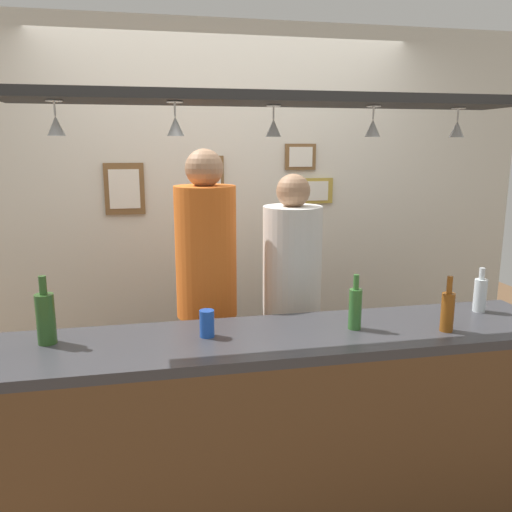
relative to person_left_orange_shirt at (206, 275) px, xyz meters
name	(u,v)px	position (x,y,z in m)	size (l,w,h in m)	color
ground_plane	(260,474)	(0.24, -0.32, -1.07)	(8.00, 8.00, 0.00)	brown
back_wall	(228,216)	(0.24, 0.78, 0.23)	(4.40, 0.06, 2.60)	silver
bar_counter	(283,412)	(0.24, -0.82, -0.42)	(2.70, 0.55, 0.95)	#38383D
overhead_glass_rack	(275,99)	(0.24, -0.62, 0.91)	(2.20, 0.36, 0.04)	black
hanging_wineglass_far_left	(56,125)	(-0.64, -0.65, 0.79)	(0.07, 0.07, 0.13)	silver
hanging_wineglass_left	(175,125)	(-0.18, -0.69, 0.79)	(0.07, 0.07, 0.13)	silver
hanging_wineglass_center_left	(273,127)	(0.25, -0.57, 0.79)	(0.07, 0.07, 0.13)	silver
hanging_wineglass_center	(373,127)	(0.68, -0.63, 0.79)	(0.07, 0.07, 0.13)	silver
hanging_wineglass_center_right	(457,128)	(1.12, -0.59, 0.79)	(0.07, 0.07, 0.13)	silver
person_left_orange_shirt	(206,275)	(0.00, 0.00, 0.00)	(0.34, 0.34, 1.77)	#2D334C
person_right_white_patterned_shirt	(292,286)	(0.50, 0.00, -0.09)	(0.34, 0.34, 1.63)	#2D334C
bottle_soda_clear	(480,294)	(1.34, -0.55, -0.03)	(0.06, 0.06, 0.23)	silver
bottle_beer_green_import	(355,307)	(0.62, -0.67, -0.02)	(0.06, 0.06, 0.26)	#336B2D
bottle_champagne_green	(46,317)	(-0.75, -0.58, 0.00)	(0.08, 0.08, 0.30)	#2D5623
bottle_beer_amber_tall	(448,310)	(1.02, -0.78, -0.02)	(0.06, 0.06, 0.26)	brown
drink_can	(207,323)	(-0.07, -0.63, -0.06)	(0.07, 0.07, 0.12)	#1E4CB2
picture_frame_lower_pair	(312,191)	(0.85, 0.74, 0.40)	(0.30, 0.02, 0.18)	#B29338
picture_frame_upper_small	(300,157)	(0.75, 0.74, 0.64)	(0.22, 0.02, 0.18)	brown
picture_frame_crest	(211,175)	(0.12, 0.74, 0.52)	(0.18, 0.02, 0.26)	brown
picture_frame_caricature	(125,189)	(-0.46, 0.74, 0.43)	(0.26, 0.02, 0.34)	brown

